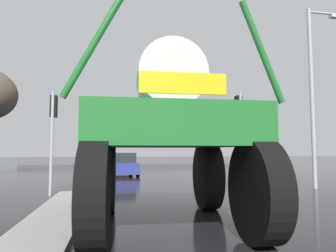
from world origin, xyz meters
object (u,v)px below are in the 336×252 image
sedan_ahead (122,165)px  streetlight_near_right (314,87)px  traffic_signal_far_left (199,137)px  oversize_sprayer (167,138)px  traffic_signal_far_right (92,135)px  traffic_signal_near_left (53,120)px  traffic_signal_near_right (239,119)px

sedan_ahead → streetlight_near_right: bearing=-142.0°
sedan_ahead → traffic_signal_far_left: traffic_signal_far_left is taller
oversize_sprayer → traffic_signal_far_right: (-3.02, 19.22, 1.01)m
traffic_signal_near_left → traffic_signal_far_left: traffic_signal_far_left is taller
sedan_ahead → streetlight_near_right: streetlight_near_right is taller
traffic_signal_far_right → streetlight_near_right: bearing=-52.3°
sedan_ahead → traffic_signal_near_left: bearing=155.3°
sedan_ahead → streetlight_near_right: size_ratio=0.52×
sedan_ahead → traffic_signal_near_right: size_ratio=1.03×
traffic_signal_far_right → sedan_ahead: bearing=-66.0°
traffic_signal_far_left → streetlight_near_right: 14.07m
oversize_sprayer → streetlight_near_right: size_ratio=0.65×
traffic_signal_near_left → streetlight_near_right: 11.34m
oversize_sprayer → sedan_ahead: size_ratio=1.26×
streetlight_near_right → oversize_sprayer: bearing=-145.4°
oversize_sprayer → streetlight_near_right: streetlight_near_right is taller
oversize_sprayer → traffic_signal_far_left: 20.24m
traffic_signal_far_right → traffic_signal_near_left: bearing=-91.9°
traffic_signal_near_right → traffic_signal_far_left: (2.20, 13.96, -0.12)m
traffic_signal_near_left → traffic_signal_far_right: size_ratio=0.95×
traffic_signal_far_left → traffic_signal_far_right: 9.29m
traffic_signal_far_left → traffic_signal_far_right: traffic_signal_far_right is taller
traffic_signal_far_left → streetlight_near_right: size_ratio=0.48×
traffic_signal_far_left → streetlight_near_right: bearing=-84.0°
traffic_signal_near_left → streetlight_near_right: bearing=0.3°
traffic_signal_near_right → streetlight_near_right: (3.65, 0.06, 1.53)m
streetlight_near_right → traffic_signal_far_left: bearing=96.0°
traffic_signal_near_right → streetlight_near_right: bearing=0.9°
sedan_ahead → traffic_signal_far_right: 6.27m
traffic_signal_far_left → traffic_signal_far_right: (-9.29, -0.00, 0.10)m
oversize_sprayer → streetlight_near_right: bearing=-53.4°
oversize_sprayer → traffic_signal_near_right: 6.74m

